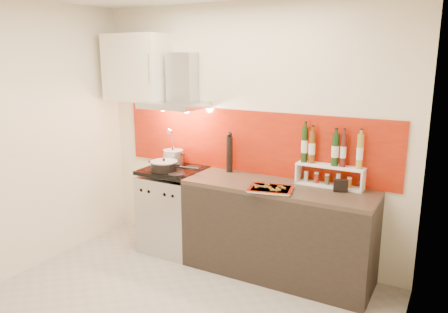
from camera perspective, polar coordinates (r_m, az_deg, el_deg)
The scene contains 15 objects.
back_wall at distance 4.48m, azimuth 2.80°, elevation 3.01°, with size 3.40×0.02×2.60m, color silver.
left_wall at distance 4.52m, azimuth -25.52°, elevation 1.84°, with size 0.02×2.80×2.60m, color silver.
right_wall at distance 2.68m, azimuth 22.52°, elevation -4.90°, with size 0.02×2.80×2.60m, color silver.
backsplash at distance 4.46m, azimuth 3.30°, elevation 1.92°, with size 3.00×0.02×0.64m, color maroon.
range_stove at distance 4.80m, azimuth -6.52°, elevation -7.00°, with size 0.60×0.60×0.91m.
counter at distance 4.26m, azimuth 6.98°, elevation -9.56°, with size 1.80×0.60×0.90m.
range_hood at distance 4.64m, azimuth -5.91°, elevation 8.82°, with size 0.62×0.50×0.61m.
upper_cabinet at distance 4.95m, azimuth -11.38°, elevation 11.31°, with size 0.70×0.35×0.72m, color #EDE6CE.
stock_pot at distance 4.81m, azimuth -6.65°, elevation -0.09°, with size 0.22×0.22×0.19m.
saute_pan at distance 4.59m, azimuth -7.76°, elevation -1.19°, with size 0.55×0.28×0.13m.
utensil_jar at distance 4.74m, azimuth -6.75°, elevation 0.14°, with size 0.09×0.14×0.43m.
pepper_mill at distance 4.49m, azimuth 0.72°, elevation 0.51°, with size 0.07×0.07×0.42m.
step_shelf at distance 4.11m, azimuth 13.58°, elevation -0.68°, with size 0.62×0.17×0.54m.
caddy_box at distance 4.00m, azimuth 14.99°, elevation -3.65°, with size 0.12×0.05×0.11m, color black.
baking_tray at distance 3.94m, azimuth 6.12°, elevation -4.21°, with size 0.45×0.38×0.03m.
Camera 1 is at (1.95, -2.55, 2.08)m, focal length 35.00 mm.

